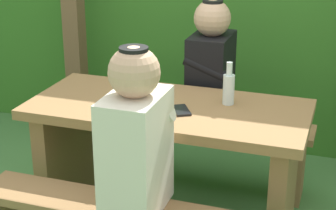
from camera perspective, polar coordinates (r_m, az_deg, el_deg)
name	(u,v)px	position (r m, az deg, el deg)	size (l,w,h in m)	color
picnic_table	(168,146)	(2.88, 0.00, -4.22)	(1.40, 0.64, 0.72)	olive
bench_far	(196,136)	(3.42, 2.91, -3.24)	(1.40, 0.24, 0.44)	olive
person_white_shirt	(136,138)	(2.29, -3.30, -3.38)	(0.25, 0.35, 0.72)	silver
person_black_coat	(211,67)	(3.24, 4.40, 3.94)	(0.25, 0.35, 0.72)	black
drinking_glass	(147,85)	(2.95, -2.19, 2.08)	(0.07, 0.07, 0.09)	silver
bottle_left	(136,91)	(2.71, -3.30, 1.46)	(0.06, 0.06, 0.22)	silver
bottle_right	(229,88)	(2.79, 6.23, 1.79)	(0.06, 0.06, 0.22)	silver
cell_phone	(181,110)	(2.70, 1.36, -0.54)	(0.07, 0.14, 0.01)	black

